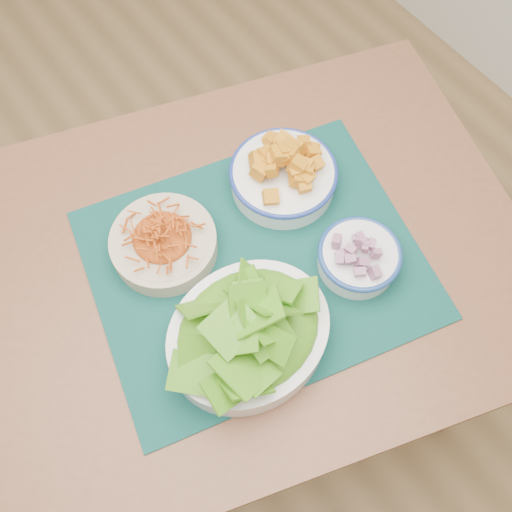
% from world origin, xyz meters
% --- Properties ---
extents(ground, '(4.00, 4.00, 0.00)m').
position_xyz_m(ground, '(0.00, 0.00, 0.00)').
color(ground, '#A58050').
rests_on(ground, ground).
extents(table, '(1.33, 1.07, 0.75)m').
position_xyz_m(table, '(0.28, 0.01, 0.65)').
color(table, brown).
rests_on(table, ground).
extents(placemat, '(0.66, 0.58, 0.00)m').
position_xyz_m(placemat, '(0.35, -0.03, 0.75)').
color(placemat, '#062B28').
rests_on(placemat, table).
extents(carrot_bowl, '(0.20, 0.20, 0.07)m').
position_xyz_m(carrot_bowl, '(0.24, 0.08, 0.79)').
color(carrot_bowl, beige).
rests_on(carrot_bowl, placemat).
extents(squash_bowl, '(0.24, 0.24, 0.09)m').
position_xyz_m(squash_bowl, '(0.49, 0.07, 0.80)').
color(squash_bowl, white).
rests_on(squash_bowl, placemat).
extents(lettuce_bowl, '(0.28, 0.24, 0.13)m').
position_xyz_m(lettuce_bowl, '(0.26, -0.14, 0.82)').
color(lettuce_bowl, white).
rests_on(lettuce_bowl, placemat).
extents(onion_bowl, '(0.15, 0.15, 0.07)m').
position_xyz_m(onion_bowl, '(0.49, -0.14, 0.79)').
color(onion_bowl, white).
rests_on(onion_bowl, placemat).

